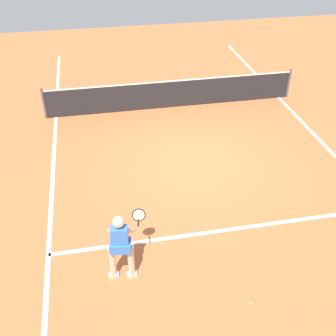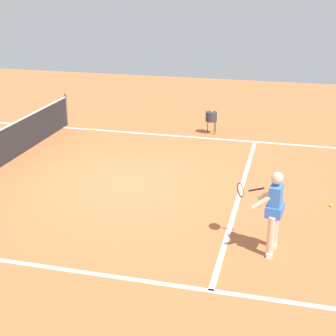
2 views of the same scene
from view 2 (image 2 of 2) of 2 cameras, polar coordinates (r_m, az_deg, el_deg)
The scene contains 8 objects.
ground_plane at distance 12.27m, azimuth -4.89°, elevation -1.59°, with size 26.89×26.89×0.00m, color #C66638.
service_line_marking at distance 11.71m, azimuth 8.14°, elevation -2.85°, with size 7.91×0.10×0.01m, color white.
sideline_left_marking at distance 9.04m, azimuth -13.14°, elevation -10.91°, with size 0.10×18.69×0.01m, color white.
sideline_right_marking at distance 15.83m, azimuth -0.27°, elevation 3.75°, with size 0.10×18.69×0.01m, color white.
tennis_player at distance 9.09m, azimuth 11.83°, elevation -4.54°, with size 0.87×0.91×1.55m.
tennis_ball_near at distance 11.51m, azimuth 18.00°, elevation -4.02°, with size 0.07×0.07×0.07m, color #D1E533.
tennis_ball_mid at distance 16.51m, azimuth -8.31°, elevation 4.36°, with size 0.07×0.07×0.07m, color #D1E533.
ball_hopper at distance 15.93m, azimuth 4.93°, elevation 5.81°, with size 0.36×0.36×0.74m.
Camera 2 is at (-10.68, -3.79, 4.70)m, focal length 53.80 mm.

